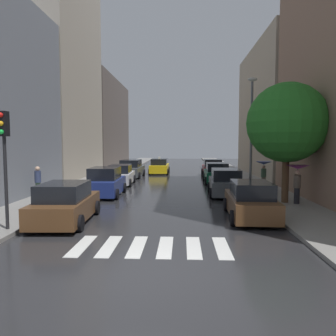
# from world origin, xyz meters

# --- Properties ---
(ground_plane) EXTENTS (28.00, 72.00, 0.04)m
(ground_plane) POSITION_xyz_m (0.00, 24.00, -0.02)
(ground_plane) COLOR #28282A
(sidewalk_left) EXTENTS (3.00, 72.00, 0.15)m
(sidewalk_left) POSITION_xyz_m (-6.50, 24.00, 0.07)
(sidewalk_left) COLOR gray
(sidewalk_left) RESTS_ON ground
(sidewalk_right) EXTENTS (3.00, 72.00, 0.15)m
(sidewalk_right) POSITION_xyz_m (6.50, 24.00, 0.07)
(sidewalk_right) COLOR gray
(sidewalk_right) RESTS_ON ground
(crosswalk_stripes) EXTENTS (4.95, 2.20, 0.01)m
(crosswalk_stripes) POSITION_xyz_m (0.00, 2.31, 0.01)
(crosswalk_stripes) COLOR silver
(crosswalk_stripes) RESTS_ON ground
(building_left_mid) EXTENTS (6.00, 12.10, 22.31)m
(building_left_mid) POSITION_xyz_m (-11.00, 22.31, 11.16)
(building_left_mid) COLOR #9E9384
(building_left_mid) RESTS_ON ground
(building_left_far) EXTENTS (6.00, 17.49, 11.99)m
(building_left_far) POSITION_xyz_m (-11.00, 37.51, 5.99)
(building_left_far) COLOR #564C47
(building_left_far) RESTS_ON ground
(building_right_mid) EXTENTS (6.00, 15.61, 12.85)m
(building_right_mid) POSITION_xyz_m (11.00, 25.37, 6.43)
(building_right_mid) COLOR #B2A38C
(building_right_mid) RESTS_ON ground
(parked_car_left_nearest) EXTENTS (2.30, 4.47, 1.68)m
(parked_car_left_nearest) POSITION_xyz_m (-3.87, 5.30, 0.79)
(parked_car_left_nearest) COLOR brown
(parked_car_left_nearest) RESTS_ON ground
(parked_car_left_second) EXTENTS (2.13, 4.13, 1.80)m
(parked_car_left_second) POSITION_xyz_m (-3.81, 12.05, 0.83)
(parked_car_left_second) COLOR navy
(parked_car_left_second) RESTS_ON ground
(parked_car_left_third) EXTENTS (2.06, 4.07, 1.61)m
(parked_car_left_third) POSITION_xyz_m (-3.87, 17.43, 0.75)
(parked_car_left_third) COLOR silver
(parked_car_left_third) RESTS_ON ground
(parked_car_left_fourth) EXTENTS (2.28, 4.42, 1.70)m
(parked_car_left_fourth) POSITION_xyz_m (-3.91, 23.01, 0.80)
(parked_car_left_fourth) COLOR #474C51
(parked_car_left_fourth) RESTS_ON ground
(parked_car_right_nearest) EXTENTS (2.16, 4.43, 1.64)m
(parked_car_right_nearest) POSITION_xyz_m (3.98, 6.39, 0.77)
(parked_car_right_nearest) COLOR brown
(parked_car_right_nearest) RESTS_ON ground
(parked_car_right_second) EXTENTS (2.27, 4.43, 1.68)m
(parked_car_right_second) POSITION_xyz_m (3.72, 12.66, 0.79)
(parked_car_right_second) COLOR #474C51
(parked_car_right_second) RESTS_ON ground
(parked_car_right_third) EXTENTS (2.14, 4.45, 1.67)m
(parked_car_right_third) POSITION_xyz_m (3.84, 19.17, 0.78)
(parked_car_right_third) COLOR #0C4C2D
(parked_car_right_third) RESTS_ON ground
(parked_car_right_fourth) EXTENTS (2.09, 4.07, 1.69)m
(parked_car_right_fourth) POSITION_xyz_m (3.98, 24.47, 0.79)
(parked_car_right_fourth) COLOR maroon
(parked_car_right_fourth) RESTS_ON ground
(taxi_midroad) EXTENTS (2.08, 4.67, 1.81)m
(taxi_midroad) POSITION_xyz_m (-1.48, 26.98, 0.76)
(taxi_midroad) COLOR yellow
(taxi_midroad) RESTS_ON ground
(pedestrian_foreground) EXTENTS (1.08, 1.08, 1.85)m
(pedestrian_foreground) POSITION_xyz_m (6.71, 15.17, 1.53)
(pedestrian_foreground) COLOR brown
(pedestrian_foreground) RESTS_ON sidewalk_right
(pedestrian_near_tree) EXTENTS (0.36, 0.36, 1.80)m
(pedestrian_near_tree) POSITION_xyz_m (-7.45, 10.65, 1.10)
(pedestrian_near_tree) COLOR #38513D
(pedestrian_near_tree) RESTS_ON sidewalk_left
(pedestrian_far_side) EXTENTS (1.15, 1.15, 2.01)m
(pedestrian_far_side) POSITION_xyz_m (6.94, 9.15, 1.68)
(pedestrian_far_side) COLOR black
(pedestrian_far_side) RESTS_ON sidewalk_right
(street_tree_right) EXTENTS (4.19, 4.19, 6.31)m
(street_tree_right) POSITION_xyz_m (6.46, 9.57, 4.36)
(street_tree_right) COLOR #513823
(street_tree_right) RESTS_ON sidewalk_right
(traffic_light_left_corner) EXTENTS (0.30, 0.42, 4.30)m
(traffic_light_left_corner) POSITION_xyz_m (-5.45, 3.66, 3.29)
(traffic_light_left_corner) COLOR black
(traffic_light_left_corner) RESTS_ON sidewalk_left
(lamp_post_right) EXTENTS (0.60, 0.28, 7.43)m
(lamp_post_right) POSITION_xyz_m (5.55, 14.00, 4.40)
(lamp_post_right) COLOR #595B60
(lamp_post_right) RESTS_ON sidewalk_right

